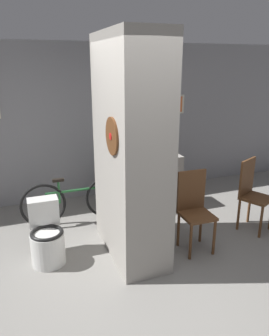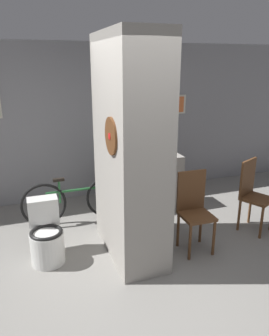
# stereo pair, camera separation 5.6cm
# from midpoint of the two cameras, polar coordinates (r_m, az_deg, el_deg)

# --- Properties ---
(ground_plane) EXTENTS (14.00, 14.00, 0.00)m
(ground_plane) POSITION_cam_midpoint_polar(r_m,az_deg,el_deg) (3.82, 2.50, -18.73)
(ground_plane) COLOR gray
(wall_back) EXTENTS (8.00, 0.09, 2.60)m
(wall_back) POSITION_cam_midpoint_polar(r_m,az_deg,el_deg) (5.66, -7.71, 7.86)
(wall_back) COLOR gray
(wall_back) RESTS_ON ground_plane
(pillar_center) EXTENTS (0.59, 1.29, 2.60)m
(pillar_center) POSITION_cam_midpoint_polar(r_m,az_deg,el_deg) (3.79, -1.18, 2.97)
(pillar_center) COLOR gray
(pillar_center) RESTS_ON ground_plane
(counter_shelf) EXTENTS (1.21, 0.44, 0.86)m
(counter_shelf) POSITION_cam_midpoint_polar(r_m,az_deg,el_deg) (5.30, 1.29, -2.52)
(counter_shelf) COLOR gray
(counter_shelf) RESTS_ON ground_plane
(toilet) EXTENTS (0.40, 0.56, 0.72)m
(toilet) POSITION_cam_midpoint_polar(r_m,az_deg,el_deg) (4.10, -15.42, -11.56)
(toilet) COLOR silver
(toilet) RESTS_ON ground_plane
(chair_near_pillar) EXTENTS (0.39, 0.39, 1.01)m
(chair_near_pillar) POSITION_cam_midpoint_polar(r_m,az_deg,el_deg) (4.17, 9.99, -6.79)
(chair_near_pillar) COLOR brown
(chair_near_pillar) RESTS_ON ground_plane
(chair_by_doorway) EXTENTS (0.51, 0.51, 1.01)m
(chair_by_doorway) POSITION_cam_midpoint_polar(r_m,az_deg,el_deg) (4.86, 19.49, -3.93)
(chair_by_doorway) COLOR brown
(chair_by_doorway) RESTS_ON ground_plane
(bicycle) EXTENTS (1.59, 0.42, 0.70)m
(bicycle) POSITION_cam_midpoint_polar(r_m,az_deg,el_deg) (4.94, -10.46, -5.49)
(bicycle) COLOR black
(bicycle) RESTS_ON ground_plane
(bottle_tall) EXTENTS (0.06, 0.06, 0.26)m
(bottle_tall) POSITION_cam_midpoint_polar(r_m,az_deg,el_deg) (5.10, -0.88, 2.83)
(bottle_tall) COLOR #267233
(bottle_tall) RESTS_ON counter_shelf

